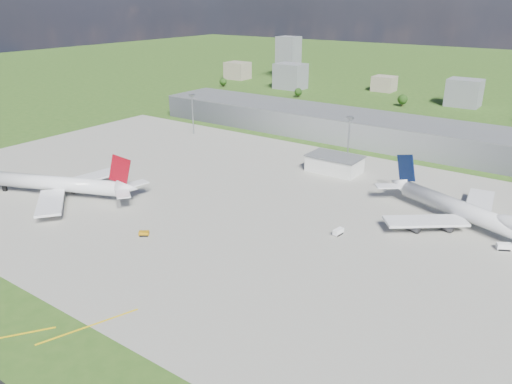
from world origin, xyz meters
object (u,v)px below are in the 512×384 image
Objects in this scene: airliner_red_twin at (58,184)px; van_white_near at (338,232)px; airliner_blue_quad at (477,216)px; van_white_far at (504,247)px; tug_yellow at (144,234)px.

airliner_red_twin is 15.48× the size of van_white_near.
van_white_far is at bearing -20.13° from airliner_blue_quad.
tug_yellow is at bearing -178.35° from van_white_far.
airliner_blue_quad is 18.80× the size of tug_yellow.
airliner_blue_quad reaches higher than van_white_far.
airliner_red_twin is at bearing -134.12° from airliner_blue_quad.
airliner_red_twin is 61.25m from tug_yellow.
van_white_far is (112.21, 65.93, 0.32)m from tug_yellow.
airliner_blue_quad reaches higher than van_white_near.
airliner_blue_quad is at bearing -178.23° from airliner_red_twin.
airliner_blue_quad reaches higher than tug_yellow.
airliner_red_twin reaches higher than airliner_blue_quad.
airliner_red_twin is 0.95× the size of airliner_blue_quad.
van_white_near is 0.91× the size of van_white_far.
tug_yellow is 72.93m from van_white_near.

